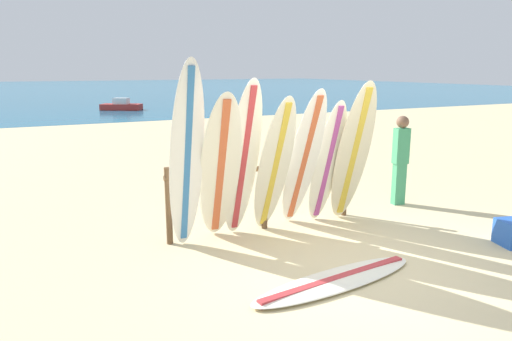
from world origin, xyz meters
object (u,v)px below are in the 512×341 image
object	(u,v)px
surfboard_rack	(265,183)
surfboard_leaning_left	(220,169)
small_boat_offshore	(121,106)
surfboard_leaning_center_left	(243,161)
surfboard_leaning_center_right	(303,160)
beachgoer_standing	(401,156)
surfboard_leaning_far_left	(187,158)
surfboard_leaning_center	(274,167)
surfboard_leaning_right	(327,163)
surfboard_leaning_far_right	(353,154)
surfboard_lying_on_sand	(336,280)

from	to	relation	value
surfboard_rack	surfboard_leaning_left	bearing A→B (deg)	-157.28
surfboard_leaning_left	small_boat_offshore	distance (m)	23.59
surfboard_leaning_center_left	surfboard_leaning_center_right	distance (m)	0.98
surfboard_leaning_center_right	beachgoer_standing	size ratio (longest dim) A/B	1.35
surfboard_leaning_center_left	surfboard_leaning_far_left	bearing A→B (deg)	-174.80
surfboard_leaning_center	surfboard_leaning_right	bearing A→B (deg)	7.76
surfboard_leaning_far_left	beachgoer_standing	size ratio (longest dim) A/B	1.60
surfboard_leaning_left	surfboard_leaning_far_right	world-z (taller)	surfboard_leaning_far_right
surfboard_leaning_far_left	surfboard_leaning_far_right	distance (m)	2.70
surfboard_lying_on_sand	small_boat_offshore	world-z (taller)	small_boat_offshore
surfboard_leaning_center_right	surfboard_leaning_center	bearing A→B (deg)	-174.28
surfboard_rack	surfboard_leaning_center_left	distance (m)	0.74
surfboard_leaning_left	surfboard_lying_on_sand	distance (m)	2.16
surfboard_leaning_far_right	surfboard_leaning_center	bearing A→B (deg)	179.35
surfboard_leaning_left	surfboard_leaning_right	xyz separation A→B (m)	(1.85, 0.11, -0.09)
beachgoer_standing	surfboard_leaning_left	bearing A→B (deg)	-172.72
surfboard_leaning_far_left	surfboard_leaning_far_right	size ratio (longest dim) A/B	1.13
surfboard_leaning_far_left	surfboard_leaning_center	world-z (taller)	surfboard_leaning_far_left
surfboard_leaning_center	surfboard_rack	bearing A→B (deg)	82.25
surfboard_leaning_far_right	surfboard_rack	bearing A→B (deg)	162.83
small_boat_offshore	surfboard_leaning_center_left	bearing A→B (deg)	-96.79
surfboard_rack	surfboard_leaning_far_right	size ratio (longest dim) A/B	1.37
surfboard_leaning_left	surfboard_lying_on_sand	size ratio (longest dim) A/B	0.91
surfboard_leaning_left	surfboard_leaning_right	bearing A→B (deg)	3.40
surfboard_leaning_right	surfboard_leaning_far_right	bearing A→B (deg)	-22.45
surfboard_leaning_center	small_boat_offshore	bearing A→B (deg)	84.33
surfboard_leaning_right	surfboard_leaning_left	bearing A→B (deg)	-176.60
surfboard_leaning_center	surfboard_leaning_center_right	xyz separation A→B (m)	(0.53, 0.05, 0.04)
surfboard_leaning_far_left	surfboard_lying_on_sand	size ratio (longest dim) A/B	1.08
surfboard_leaning_far_right	beachgoer_standing	xyz separation A→B (m)	(1.48, 0.52, -0.25)
surfboard_leaning_center_right	surfboard_lying_on_sand	bearing A→B (deg)	-109.48
surfboard_rack	surfboard_leaning_left	size ratio (longest dim) A/B	1.44
surfboard_rack	surfboard_leaning_far_right	bearing A→B (deg)	-17.17
surfboard_leaning_center	beachgoer_standing	xyz separation A→B (m)	(2.87, 0.50, -0.16)
surfboard_leaning_left	surfboard_leaning_right	distance (m)	1.85
surfboard_rack	surfboard_leaning_center	xyz separation A→B (m)	(-0.05, -0.40, 0.33)
surfboard_leaning_center_left	small_boat_offshore	size ratio (longest dim) A/B	0.93
surfboard_rack	small_boat_offshore	size ratio (longest dim) A/B	1.25
surfboard_leaning_right	beachgoer_standing	xyz separation A→B (m)	(1.85, 0.36, -0.11)
surfboard_leaning_center_left	surfboard_leaning_center	distance (m)	0.48
surfboard_leaning_center_left	surfboard_rack	bearing A→B (deg)	30.73
surfboard_leaning_far_left	surfboard_leaning_left	size ratio (longest dim) A/B	1.19
surfboard_leaning_center_left	surfboard_lying_on_sand	size ratio (longest dim) A/B	0.97
surfboard_leaning_center_left	surfboard_leaning_right	size ratio (longest dim) A/B	1.17
surfboard_leaning_center	surfboard_leaning_far_right	distance (m)	1.40
surfboard_leaning_right	small_boat_offshore	world-z (taller)	surfboard_leaning_right
surfboard_leaning_center_left	surfboard_leaning_right	distance (m)	1.48
surfboard_leaning_left	surfboard_leaning_center_right	xyz separation A→B (m)	(1.35, 0.02, 0.01)
beachgoer_standing	surfboard_leaning_right	bearing A→B (deg)	-168.93
surfboard_rack	surfboard_leaning_far_right	xyz separation A→B (m)	(1.34, -0.41, 0.42)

